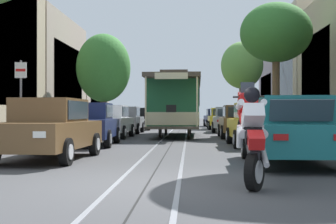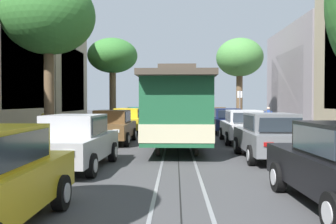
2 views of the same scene
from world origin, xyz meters
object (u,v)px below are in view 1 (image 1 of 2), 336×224
Objects in this scene: parked_car_teal_near_right at (290,130)px; motorcycle_with_rider at (251,131)px; parked_car_navy_second_left at (89,124)px; parked_car_yellow_fifth_right at (221,118)px; parked_car_beige_sixth_left at (146,118)px; fire_hydrant at (61,132)px; parked_car_navy_sixth_right at (216,118)px; street_tree_kerb_left_second at (103,68)px; cable_car_trolley at (176,105)px; parked_car_white_mid_left at (110,121)px; parked_car_black_fifth_left at (138,119)px; street_tree_kerb_right_second at (276,33)px; street_tree_kerb_right_mid at (242,66)px; parked_car_grey_fourth_left at (125,120)px; parked_car_yellow_second_right at (257,124)px; parked_car_brown_near_left at (49,129)px; parked_car_red_far_left at (149,117)px; street_sign_post at (21,95)px; parked_car_brown_mid_right at (240,121)px; parked_car_silver_fourth_right at (227,119)px.

motorcycle_with_rider is (-1.32, -3.28, 0.12)m from parked_car_teal_near_right.
parked_car_yellow_fifth_right is at bearing 71.42° from parked_car_navy_second_left.
parked_car_beige_sixth_left is 20.42m from fire_hydrant.
parked_car_navy_sixth_right is 0.66× the size of street_tree_kerb_left_second.
street_tree_kerb_left_second is 9.21m from cable_car_trolley.
street_tree_kerb_left_second is at bearing 102.23° from parked_car_white_mid_left.
parked_car_yellow_fifth_right is at bearing 13.30° from parked_car_black_fifth_left.
parked_car_teal_near_right is at bearing -90.00° from parked_car_yellow_fifth_right.
street_tree_kerb_right_mid is at bearing 91.79° from street_tree_kerb_right_second.
motorcycle_with_rider reaches higher than parked_car_grey_fourth_left.
cable_car_trolley is at bearing 111.81° from parked_car_yellow_second_right.
street_tree_kerb_right_second is (2.17, 8.22, 4.68)m from parked_car_yellow_second_right.
parked_car_brown_near_left is 32.76m from parked_car_red_far_left.
parked_car_white_mid_left is 14.15m from parked_car_yellow_fifth_right.
motorcycle_with_rider is (4.79, -26.18, 0.12)m from parked_car_black_fifth_left.
parked_car_red_far_left is 34.27m from parked_car_teal_near_right.
parked_car_brown_near_left is 30.79m from parked_car_navy_sixth_right.
fire_hydrant is at bearing 167.26° from parked_car_yellow_second_right.
parked_car_yellow_second_right is at bearing -40.75° from parked_car_white_mid_left.
parked_car_black_fifth_left is at bearing -151.90° from street_tree_kerb_right_mid.
street_tree_kerb_right_second reaches higher than parked_car_navy_second_left.
parked_car_navy_sixth_right is 0.63× the size of street_tree_kerb_right_mid.
parked_car_navy_second_left is 25.59m from parked_car_navy_sixth_right.
street_tree_kerb_right_second is 8.49× the size of fire_hydrant.
motorcycle_with_rider is at bearing -46.08° from street_sign_post.
parked_car_beige_sixth_left is 17.42m from parked_car_brown_mid_right.
street_tree_kerb_left_second reaches higher than parked_car_black_fifth_left.
parked_car_yellow_second_right is 24.99m from parked_car_navy_sixth_right.
parked_car_navy_sixth_right is (6.15, -2.55, 0.00)m from parked_car_red_far_left.
parked_car_grey_fourth_left is 16.80m from parked_car_red_far_left.
parked_car_teal_near_right is 10.96m from fire_hydrant.
parked_car_grey_fourth_left is at bearing 103.51° from motorcycle_with_rider.
parked_car_teal_near_right and parked_car_yellow_fifth_right have the same top height.
parked_car_navy_second_left is at bearing -89.46° from parked_car_grey_fourth_left.
parked_car_navy_second_left and parked_car_beige_sixth_left have the same top height.
parked_car_black_fifth_left is at bearing 89.48° from parked_car_white_mid_left.
parked_car_silver_fourth_right is at bearing 48.79° from parked_car_white_mid_left.
parked_car_black_fifth_left is 1.00× the size of parked_car_silver_fourth_right.
parked_car_brown_mid_right is at bearing 89.56° from parked_car_teal_near_right.
parked_car_yellow_second_right is at bearing 40.63° from parked_car_brown_near_left.
parked_car_yellow_second_right is at bearing 81.33° from motorcycle_with_rider.
parked_car_yellow_second_right is at bearing 88.87° from parked_car_teal_near_right.
parked_car_brown_near_left is 2.36× the size of motorcycle_with_rider.
parked_car_silver_fourth_right is at bearing 117.08° from street_tree_kerb_right_second.
parked_car_navy_second_left is 12.55m from street_tree_kerb_right_second.
parked_car_black_fifth_left and parked_car_yellow_second_right have the same top height.
parked_car_yellow_second_right is at bearing -74.50° from parked_car_beige_sixth_left.
parked_car_red_far_left is (-0.10, 27.42, 0.00)m from parked_car_navy_second_left.
parked_car_navy_sixth_right is at bearing 90.04° from parked_car_teal_near_right.
parked_car_yellow_second_right is 0.99× the size of parked_car_silver_fourth_right.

